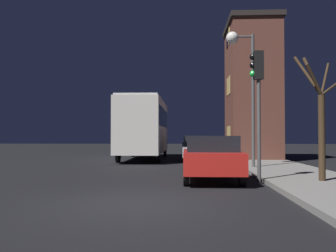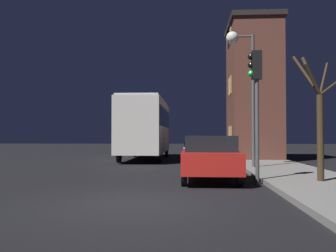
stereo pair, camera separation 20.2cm
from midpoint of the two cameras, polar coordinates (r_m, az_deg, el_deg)
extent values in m
plane|color=black|center=(8.67, -5.64, -11.60)|extent=(120.00, 120.00, 0.00)
cube|color=brown|center=(24.23, 12.38, 5.04)|extent=(2.87, 4.83, 8.20)
cube|color=black|center=(25.07, 12.32, 14.74)|extent=(3.11, 5.07, 0.30)
cube|color=#F2D172|center=(23.38, 9.09, -1.37)|extent=(0.03, 0.70, 1.10)
cube|color=#F2D172|center=(24.38, 8.84, -1.38)|extent=(0.03, 0.70, 1.10)
cube|color=#F2D172|center=(23.59, 9.06, 6.18)|extent=(0.03, 0.70, 1.10)
cube|color=#F2D172|center=(24.58, 8.81, 5.87)|extent=(0.03, 0.70, 1.10)
cube|color=#F2D172|center=(24.19, 9.03, 13.48)|extent=(0.03, 0.70, 1.10)
cube|color=black|center=(25.16, 8.78, 12.89)|extent=(0.03, 0.70, 1.10)
cylinder|color=#4C4C4C|center=(16.94, 12.50, 3.86)|extent=(0.14, 0.14, 5.87)
cylinder|color=#4C4C4C|center=(17.36, 10.94, 13.23)|extent=(0.90, 0.09, 0.09)
sphere|color=white|center=(17.30, 9.43, 13.11)|extent=(0.55, 0.55, 0.55)
cylinder|color=#4C4C4C|center=(12.07, 13.22, -0.85)|extent=(0.12, 0.12, 3.30)
cube|color=black|center=(12.27, 13.16, 8.99)|extent=(0.30, 0.24, 0.90)
sphere|color=black|center=(12.29, 12.31, 10.25)|extent=(0.20, 0.20, 0.20)
sphere|color=black|center=(12.24, 12.32, 9.02)|extent=(0.20, 0.20, 0.20)
sphere|color=green|center=(12.20, 12.33, 7.77)|extent=(0.20, 0.20, 0.20)
cylinder|color=#382819|center=(12.31, 21.95, -1.66)|extent=(0.20, 0.20, 2.62)
cylinder|color=#382819|center=(12.62, 20.71, 7.11)|extent=(0.51, 0.63, 1.29)
cylinder|color=#382819|center=(12.19, 20.93, 6.61)|extent=(0.65, 0.44, 0.96)
cylinder|color=#382819|center=(12.78, 22.37, 6.65)|extent=(0.53, 0.69, 1.12)
cylinder|color=#382819|center=(12.70, 20.07, 7.23)|extent=(0.71, 0.84, 1.37)
cube|color=beige|center=(23.97, -3.85, -0.15)|extent=(2.48, 9.08, 3.18)
cube|color=black|center=(23.99, -3.85, 1.21)|extent=(2.50, 8.35, 1.14)
cube|color=#B2B2B2|center=(24.06, -3.85, 3.78)|extent=(2.36, 8.63, 0.12)
cylinder|color=black|center=(26.82, -0.67, -3.69)|extent=(0.18, 0.96, 0.96)
cylinder|color=black|center=(27.06, -5.55, -3.66)|extent=(0.18, 0.96, 0.96)
cylinder|color=black|center=(20.94, -1.68, -4.32)|extent=(0.18, 0.96, 0.96)
cylinder|color=black|center=(21.24, -7.89, -4.27)|extent=(0.18, 0.96, 0.96)
cube|color=#B21E19|center=(12.68, 6.15, -5.29)|extent=(1.84, 3.90, 0.66)
cube|color=black|center=(12.46, 6.19, -2.66)|extent=(1.62, 2.03, 0.51)
cylinder|color=black|center=(14.03, 9.27, -6.26)|extent=(0.18, 0.70, 0.70)
cylinder|color=black|center=(13.95, 2.42, -6.31)|extent=(0.18, 0.70, 0.70)
cylinder|color=black|center=(11.53, 10.68, -7.31)|extent=(0.18, 0.70, 0.70)
cylinder|color=black|center=(11.42, 2.31, -7.38)|extent=(0.18, 0.70, 0.70)
cube|color=#B7BABF|center=(22.65, 4.32, -3.81)|extent=(1.80, 4.68, 0.58)
cube|color=black|center=(22.40, 4.33, -2.38)|extent=(1.58, 2.44, 0.55)
cylinder|color=black|center=(24.22, 6.15, -4.34)|extent=(0.18, 0.61, 0.61)
cylinder|color=black|center=(24.18, 2.30, -4.35)|extent=(0.18, 0.61, 0.61)
cylinder|color=black|center=(21.18, 6.62, -4.75)|extent=(0.18, 0.61, 0.61)
cylinder|color=black|center=(21.14, 2.22, -4.77)|extent=(0.18, 0.61, 0.61)
cube|color=black|center=(29.73, 3.72, -3.13)|extent=(1.72, 4.19, 0.67)
cube|color=black|center=(29.51, 3.72, -1.97)|extent=(1.51, 2.18, 0.53)
cylinder|color=black|center=(31.12, 5.10, -3.67)|extent=(0.18, 0.64, 0.64)
cylinder|color=black|center=(31.10, 2.26, -3.68)|extent=(0.18, 0.64, 0.64)
cylinder|color=black|center=(28.40, 5.31, -3.88)|extent=(0.18, 0.64, 0.64)
cylinder|color=black|center=(28.38, 2.20, -3.89)|extent=(0.18, 0.64, 0.64)
camera|label=1|loc=(0.10, -90.34, 0.01)|focal=40.00mm
camera|label=2|loc=(0.10, 89.66, -0.01)|focal=40.00mm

